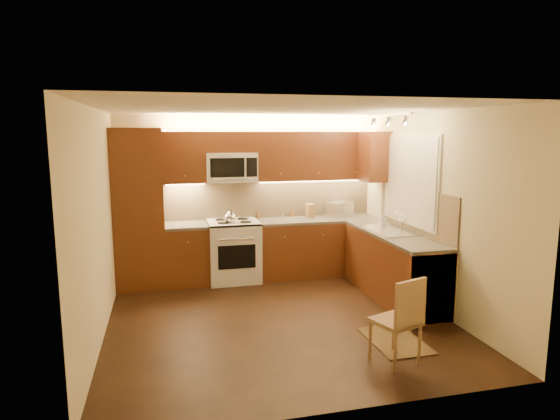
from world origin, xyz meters
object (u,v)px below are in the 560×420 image
object	(u,v)px
kettle	(230,216)
soap_bottle	(383,219)
microwave	(231,167)
sink	(390,225)
toaster_oven	(338,209)
stove	(234,251)
knife_block	(310,211)
dining_chair	(395,319)

from	to	relation	value
kettle	soap_bottle	xyz separation A→B (m)	(2.16, -0.60, -0.04)
microwave	sink	distance (m)	2.48
toaster_oven	sink	bearing A→B (deg)	-98.86
stove	sink	size ratio (longest dim) A/B	1.07
toaster_oven	knife_block	size ratio (longest dim) A/B	1.81
sink	dining_chair	xyz separation A→B (m)	(-0.85, -1.86, -0.54)
microwave	dining_chair	size ratio (longest dim) A/B	0.86
microwave	sink	bearing A→B (deg)	-32.21
microwave	dining_chair	distance (m)	3.57
kettle	knife_block	xyz separation A→B (m)	(1.31, 0.26, -0.02)
soap_bottle	stove	bearing A→B (deg)	160.32
stove	dining_chair	world-z (taller)	stove
toaster_oven	knife_block	xyz separation A→B (m)	(-0.47, 0.01, -0.01)
toaster_oven	kettle	bearing A→B (deg)	166.71
stove	toaster_oven	world-z (taller)	toaster_oven
sink	stove	bearing A→B (deg)	150.64
stove	knife_block	world-z (taller)	knife_block
dining_chair	sink	bearing A→B (deg)	46.12
stove	sink	xyz separation A→B (m)	(2.00, -1.12, 0.52)
stove	knife_block	xyz separation A→B (m)	(1.25, 0.14, 0.55)
stove	kettle	distance (m)	0.58
toaster_oven	soap_bottle	xyz separation A→B (m)	(0.37, -0.85, -0.03)
microwave	kettle	distance (m)	0.75
microwave	toaster_oven	bearing A→B (deg)	-0.27
sink	toaster_oven	xyz separation A→B (m)	(-0.28, 1.25, 0.04)
dining_chair	knife_block	bearing A→B (deg)	68.78
microwave	dining_chair	xyz separation A→B (m)	(1.15, -3.12, -1.28)
sink	toaster_oven	bearing A→B (deg)	102.46
stove	soap_bottle	size ratio (longest dim) A/B	5.21
sink	dining_chair	bearing A→B (deg)	-114.40
kettle	sink	bearing A→B (deg)	-41.05
microwave	toaster_oven	size ratio (longest dim) A/B	1.94
soap_bottle	knife_block	bearing A→B (deg)	133.93
knife_block	soap_bottle	world-z (taller)	knife_block
soap_bottle	dining_chair	world-z (taller)	soap_bottle
stove	dining_chair	bearing A→B (deg)	-68.90
knife_block	toaster_oven	bearing A→B (deg)	-7.07
knife_block	sink	bearing A→B (deg)	-65.30
knife_block	kettle	bearing A→B (deg)	-174.87
toaster_oven	microwave	bearing A→B (deg)	158.41
microwave	knife_block	size ratio (longest dim) A/B	3.52
sink	kettle	xyz separation A→B (m)	(-2.06, 1.00, 0.05)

